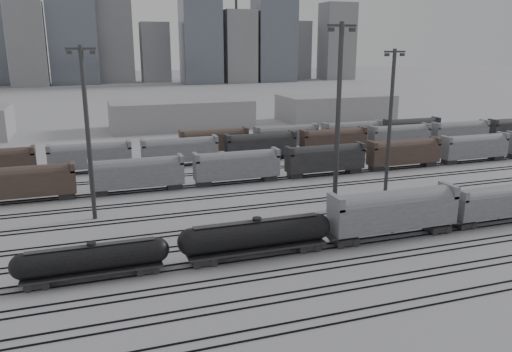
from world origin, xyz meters
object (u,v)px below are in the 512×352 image
object	(u,v)px
light_mast_c	(338,114)
hopper_car_b	(500,201)
tank_car_b	(257,235)
tank_car_a	(93,259)
hopper_car_a	(394,209)

from	to	relation	value
light_mast_c	hopper_car_b	bearing A→B (deg)	-33.19
tank_car_b	hopper_car_b	size ratio (longest dim) A/B	1.27
hopper_car_b	tank_car_a	bearing A→B (deg)	180.00
hopper_car_a	hopper_car_b	distance (m)	16.71
tank_car_b	hopper_car_a	world-z (taller)	hopper_car_a
hopper_car_a	hopper_car_b	world-z (taller)	hopper_car_a
tank_car_b	hopper_car_a	size ratio (longest dim) A/B	1.07
tank_car_a	hopper_car_b	size ratio (longest dim) A/B	1.10
tank_car_b	hopper_car_b	world-z (taller)	hopper_car_b
hopper_car_b	light_mast_c	size ratio (longest dim) A/B	0.54
hopper_car_b	hopper_car_a	bearing A→B (deg)	180.00
tank_car_a	hopper_car_a	world-z (taller)	hopper_car_a
hopper_car_b	tank_car_b	bearing A→B (deg)	180.00
light_mast_c	tank_car_a	bearing A→B (deg)	-160.37
hopper_car_a	light_mast_c	world-z (taller)	light_mast_c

